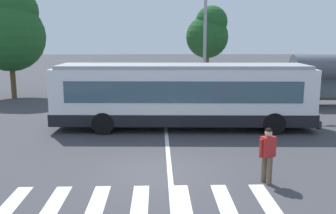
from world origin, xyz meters
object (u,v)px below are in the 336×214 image
at_px(twin_arm_street_lamp, 205,12).
at_px(parked_car_champagne, 198,84).
at_px(parked_car_red, 163,84).
at_px(background_tree_left, 10,29).
at_px(city_transit_bus, 183,95).
at_px(parked_car_silver, 127,85).
at_px(bus_stop_shelter, 323,68).
at_px(background_tree_right, 208,33).
at_px(pedestrian_crossing_street, 268,152).

bearing_deg(twin_arm_street_lamp, parked_car_champagne, 88.09).
relative_size(parked_car_red, parked_car_champagne, 1.00).
bearing_deg(background_tree_left, city_transit_bus, -39.33).
height_order(parked_car_silver, parked_car_champagne, same).
bearing_deg(parked_car_champagne, city_transit_bus, -100.05).
bearing_deg(parked_car_silver, city_transit_bus, -71.61).
bearing_deg(parked_car_silver, parked_car_red, 9.82).
bearing_deg(parked_car_silver, background_tree_left, -172.40).
relative_size(bus_stop_shelter, twin_arm_street_lamp, 0.42).
bearing_deg(twin_arm_street_lamp, city_transit_bus, -106.13).
distance_m(parked_car_champagne, background_tree_right, 4.09).
relative_size(city_transit_bus, parked_car_silver, 2.69).
bearing_deg(city_transit_bus, twin_arm_street_lamp, 73.87).
distance_m(city_transit_bus, pedestrian_crossing_street, 7.25).
height_order(parked_car_silver, bus_stop_shelter, bus_stop_shelter).
height_order(city_transit_bus, pedestrian_crossing_street, city_transit_bus).
relative_size(parked_car_silver, background_tree_left, 0.58).
xyz_separation_m(pedestrian_crossing_street, background_tree_right, (0.72, 18.96, 3.65)).
distance_m(pedestrian_crossing_street, twin_arm_street_lamp, 13.94).
distance_m(parked_car_red, twin_arm_street_lamp, 7.37).
relative_size(parked_car_red, background_tree_right, 0.68).
bearing_deg(parked_car_red, parked_car_champagne, 0.45).
bearing_deg(parked_car_silver, pedestrian_crossing_street, -72.32).
height_order(parked_car_champagne, twin_arm_street_lamp, twin_arm_street_lamp).
bearing_deg(background_tree_right, parked_car_silver, -165.59).
xyz_separation_m(city_transit_bus, parked_car_red, (-0.75, 10.90, -0.82)).
bearing_deg(background_tree_right, bus_stop_shelter, -45.90).
bearing_deg(background_tree_right, parked_car_champagne, -127.14).
relative_size(parked_car_silver, background_tree_right, 0.68).
bearing_deg(bus_stop_shelter, city_transit_bus, -148.88).
height_order(twin_arm_street_lamp, background_tree_right, twin_arm_street_lamp).
relative_size(bus_stop_shelter, background_tree_left, 0.50).
height_order(parked_car_red, twin_arm_street_lamp, twin_arm_street_lamp).
bearing_deg(pedestrian_crossing_street, twin_arm_street_lamp, 91.25).
height_order(parked_car_silver, background_tree_left, background_tree_left).
bearing_deg(background_tree_left, parked_car_silver, 7.60).
xyz_separation_m(parked_car_champagne, bus_stop_shelter, (7.18, -5.42, 1.65)).
distance_m(pedestrian_crossing_street, background_tree_right, 19.32).
xyz_separation_m(bus_stop_shelter, twin_arm_street_lamp, (-7.34, 0.64, 3.39)).
distance_m(bus_stop_shelter, background_tree_right, 9.36).
xyz_separation_m(parked_car_silver, parked_car_red, (2.71, 0.47, 0.00)).
relative_size(pedestrian_crossing_street, parked_car_silver, 0.38).
relative_size(background_tree_left, background_tree_right, 1.18).
bearing_deg(parked_car_champagne, pedestrian_crossing_street, -89.59).
height_order(pedestrian_crossing_street, bus_stop_shelter, bus_stop_shelter).
xyz_separation_m(pedestrian_crossing_street, background_tree_left, (-13.50, 16.29, 3.86)).
relative_size(city_transit_bus, pedestrian_crossing_street, 7.16).
bearing_deg(background_tree_left, pedestrian_crossing_street, -50.36).
height_order(city_transit_bus, background_tree_left, background_tree_left).
height_order(city_transit_bus, background_tree_right, background_tree_right).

